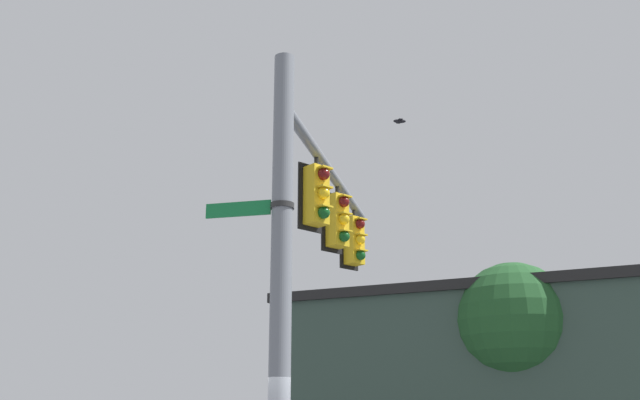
% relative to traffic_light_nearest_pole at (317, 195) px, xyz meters
% --- Properties ---
extents(signal_pole, '(0.31, 0.31, 7.32)m').
position_rel_traffic_light_nearest_pole_xyz_m(signal_pole, '(1.70, 1.14, -2.05)').
color(signal_pole, slate).
rests_on(signal_pole, ground).
extents(mast_arm, '(5.41, 3.76, 0.19)m').
position_rel_traffic_light_nearest_pole_xyz_m(mast_arm, '(-0.95, -0.67, 0.79)').
color(mast_arm, slate).
extents(traffic_light_nearest_pole, '(0.54, 0.49, 1.31)m').
position_rel_traffic_light_nearest_pole_xyz_m(traffic_light_nearest_pole, '(0.00, 0.00, 0.00)').
color(traffic_light_nearest_pole, black).
extents(traffic_light_mid_inner, '(0.54, 0.49, 1.31)m').
position_rel_traffic_light_nearest_pole_xyz_m(traffic_light_mid_inner, '(-1.43, -0.97, 0.00)').
color(traffic_light_mid_inner, black).
extents(traffic_light_mid_outer, '(0.54, 0.49, 1.31)m').
position_rel_traffic_light_nearest_pole_xyz_m(traffic_light_mid_outer, '(-2.86, -1.95, 0.00)').
color(traffic_light_mid_outer, black).
extents(street_name_sign, '(0.85, 1.16, 0.22)m').
position_rel_traffic_light_nearest_pole_xyz_m(street_name_sign, '(1.86, 0.91, -0.79)').
color(street_name_sign, '#147238').
extents(bird_flying, '(0.30, 0.34, 0.10)m').
position_rel_traffic_light_nearest_pole_xyz_m(bird_flying, '(-3.07, -0.72, 2.50)').
color(bird_flying, black).
extents(storefront_building, '(10.77, 13.81, 5.75)m').
position_rel_traffic_light_nearest_pole_xyz_m(storefront_building, '(-11.17, -4.41, -2.82)').
color(storefront_building, '#33473D').
rests_on(storefront_building, ground).
extents(tree_by_storefront, '(3.35, 3.35, 6.25)m').
position_rel_traffic_light_nearest_pole_xyz_m(tree_by_storefront, '(-9.74, -2.51, -1.16)').
color(tree_by_storefront, '#4C3823').
rests_on(tree_by_storefront, ground).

